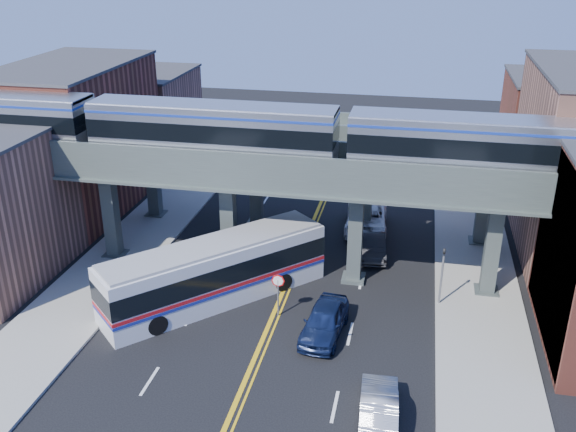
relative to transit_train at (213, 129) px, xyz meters
name	(u,v)px	position (x,y,z in m)	size (l,w,h in m)	color
ground	(260,345)	(4.75, -8.00, -9.22)	(120.00, 120.00, 0.00)	black
sidewalk_west	(135,243)	(-6.75, 2.00, -9.14)	(5.00, 70.00, 0.16)	gray
sidewalk_east	(475,275)	(16.25, 2.00, -9.14)	(5.00, 70.00, 0.16)	gray
building_west_b	(76,138)	(-13.75, 8.00, -3.72)	(8.00, 14.00, 11.00)	brown
building_west_c	(146,115)	(-13.75, 21.00, -5.22)	(8.00, 10.00, 8.00)	#9F6752
building_east_c	(553,132)	(23.25, 21.00, -4.72)	(8.00, 10.00, 9.00)	brown
mural_panel	(555,256)	(19.30, -4.00, -4.47)	(0.10, 9.50, 9.50)	teal
elevated_viaduct_near	(291,178)	(4.75, 0.00, -2.75)	(52.00, 3.60, 7.40)	#394241
elevated_viaduct_far	(311,144)	(4.75, 7.00, -2.75)	(52.00, 3.60, 7.40)	#394241
transit_train	(213,129)	(0.00, 0.00, 0.00)	(45.95, 2.88, 3.35)	black
stop_sign	(278,288)	(5.05, -5.00, -7.46)	(0.76, 0.09, 2.63)	slate
traffic_signal	(442,270)	(13.95, -2.00, -6.92)	(0.15, 0.18, 4.10)	slate
transit_bus	(215,272)	(1.09, -4.01, -7.41)	(11.59, 12.00, 3.52)	silver
car_lane_a	(324,321)	(7.88, -6.34, -8.38)	(1.99, 4.93, 1.68)	#111C3F
car_lane_b	(373,244)	(9.61, 3.76, -8.45)	(1.62, 4.65, 1.53)	#2D2D2F
car_lane_c	(366,219)	(8.80, 7.64, -8.34)	(2.91, 6.31, 1.75)	white
car_lane_d	(365,170)	(7.64, 18.83, -8.50)	(2.00, 4.93, 1.43)	#9FA0A4
car_parked_curb	(379,408)	(11.25, -12.59, -8.44)	(1.63, 4.68, 1.54)	#A7A6AB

